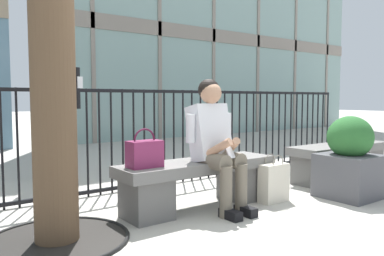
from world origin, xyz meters
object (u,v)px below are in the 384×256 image
shopping_bag (274,182)px  stone_bench_far (340,158)px  planter (349,160)px  stone_bench (198,179)px  handbag_on_bench (145,153)px  bystander_at_railing (58,101)px  seated_person_with_phone (215,140)px

shopping_bag → stone_bench_far: shopping_bag is taller
stone_bench_far → planter: size_ratio=1.88×
stone_bench → planter: (1.51, -0.62, 0.12)m
handbag_on_bench → stone_bench_far: (2.83, -0.03, -0.30)m
shopping_bag → bystander_at_railing: 2.76m
seated_person_with_phone → shopping_bag: bearing=-13.5°
stone_bench → seated_person_with_phone: bearing=-52.6°
stone_bench → bystander_at_railing: 2.20m
planter → seated_person_with_phone: bearing=160.7°
seated_person_with_phone → stone_bench_far: (2.15, 0.09, -0.38)m
handbag_on_bench → bystander_at_railing: (-0.08, 1.98, 0.43)m
stone_bench → bystander_at_railing: bystander_at_railing is taller
planter → stone_bench: bearing=157.6°
bystander_at_railing → shopping_bag: bearing=-58.3°
stone_bench_far → planter: planter is taller
planter → handbag_on_bench: bearing=163.7°
bystander_at_railing → stone_bench_far: bystander_at_railing is taller
stone_bench → handbag_on_bench: size_ratio=4.83×
bystander_at_railing → seated_person_with_phone: bearing=-70.1°
seated_person_with_phone → planter: size_ratio=1.43×
stone_bench → shopping_bag: (0.73, -0.28, -0.07)m
bystander_at_railing → planter: size_ratio=2.01×
shopping_bag → stone_bench_far: 1.54m
bystander_at_railing → planter: bearing=-50.1°
stone_bench_far → handbag_on_bench: bearing=179.4°
shopping_bag → stone_bench_far: size_ratio=0.30×
stone_bench → shopping_bag: 0.79m
seated_person_with_phone → handbag_on_bench: bearing=170.1°
stone_bench_far → bystander_at_railing: bearing=145.4°
bystander_at_railing → stone_bench_far: bearing=-34.6°
stone_bench → planter: 1.63m
seated_person_with_phone → stone_bench_far: seated_person_with_phone is taller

